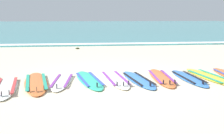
{
  "coord_description": "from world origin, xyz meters",
  "views": [
    {
      "loc": [
        -0.67,
        -7.0,
        1.87
      ],
      "look_at": [
        0.1,
        0.55,
        0.25
      ],
      "focal_mm": 38.89,
      "sensor_mm": 36.0,
      "label": 1
    }
  ],
  "objects_px": {
    "surfboard_3": "(62,81)",
    "surfboard_4": "(89,80)",
    "surfboard_7": "(161,77)",
    "surfboard_5": "(115,79)",
    "surfboard_1": "(6,87)",
    "surfboard_8": "(188,78)",
    "surfboard_2": "(36,83)",
    "surfboard_9": "(210,77)",
    "surfboard_6": "(138,79)"
  },
  "relations": [
    {
      "from": "surfboard_7",
      "to": "surfboard_8",
      "type": "height_order",
      "value": "same"
    },
    {
      "from": "surfboard_8",
      "to": "surfboard_9",
      "type": "height_order",
      "value": "same"
    },
    {
      "from": "surfboard_2",
      "to": "surfboard_7",
      "type": "bearing_deg",
      "value": 3.4
    },
    {
      "from": "surfboard_3",
      "to": "surfboard_9",
      "type": "distance_m",
      "value": 4.43
    },
    {
      "from": "surfboard_8",
      "to": "surfboard_9",
      "type": "bearing_deg",
      "value": 5.26
    },
    {
      "from": "surfboard_3",
      "to": "surfboard_4",
      "type": "xyz_separation_m",
      "value": [
        0.76,
        0.09,
        -0.0
      ]
    },
    {
      "from": "surfboard_7",
      "to": "surfboard_8",
      "type": "bearing_deg",
      "value": -9.59
    },
    {
      "from": "surfboard_5",
      "to": "surfboard_9",
      "type": "height_order",
      "value": "same"
    },
    {
      "from": "surfboard_6",
      "to": "surfboard_9",
      "type": "bearing_deg",
      "value": 2.36
    },
    {
      "from": "surfboard_2",
      "to": "surfboard_5",
      "type": "xyz_separation_m",
      "value": [
        2.23,
        0.2,
        0.0
      ]
    },
    {
      "from": "surfboard_4",
      "to": "surfboard_5",
      "type": "distance_m",
      "value": 0.77
    },
    {
      "from": "surfboard_5",
      "to": "surfboard_7",
      "type": "xyz_separation_m",
      "value": [
        1.41,
        0.02,
        -0.0
      ]
    },
    {
      "from": "surfboard_1",
      "to": "surfboard_9",
      "type": "height_order",
      "value": "same"
    },
    {
      "from": "surfboard_2",
      "to": "surfboard_3",
      "type": "distance_m",
      "value": 0.71
    },
    {
      "from": "surfboard_2",
      "to": "surfboard_5",
      "type": "height_order",
      "value": "same"
    },
    {
      "from": "surfboard_6",
      "to": "surfboard_4",
      "type": "bearing_deg",
      "value": 175.64
    },
    {
      "from": "surfboard_4",
      "to": "surfboard_8",
      "type": "distance_m",
      "value": 2.97
    },
    {
      "from": "surfboard_1",
      "to": "surfboard_3",
      "type": "height_order",
      "value": "same"
    },
    {
      "from": "surfboard_3",
      "to": "surfboard_8",
      "type": "relative_size",
      "value": 0.97
    },
    {
      "from": "surfboard_1",
      "to": "surfboard_4",
      "type": "bearing_deg",
      "value": 12.9
    },
    {
      "from": "surfboard_1",
      "to": "surfboard_7",
      "type": "bearing_deg",
      "value": 7.23
    },
    {
      "from": "surfboard_1",
      "to": "surfboard_2",
      "type": "bearing_deg",
      "value": 25.31
    },
    {
      "from": "surfboard_8",
      "to": "surfboard_9",
      "type": "xyz_separation_m",
      "value": [
        0.7,
        0.06,
        -0.0
      ]
    },
    {
      "from": "surfboard_3",
      "to": "surfboard_7",
      "type": "bearing_deg",
      "value": 2.75
    },
    {
      "from": "surfboard_2",
      "to": "surfboard_9",
      "type": "height_order",
      "value": "same"
    },
    {
      "from": "surfboard_5",
      "to": "surfboard_8",
      "type": "height_order",
      "value": "same"
    },
    {
      "from": "surfboard_8",
      "to": "surfboard_3",
      "type": "bearing_deg",
      "value": -179.89
    },
    {
      "from": "surfboard_9",
      "to": "surfboard_3",
      "type": "bearing_deg",
      "value": -179.08
    },
    {
      "from": "surfboard_5",
      "to": "surfboard_2",
      "type": "bearing_deg",
      "value": -174.97
    },
    {
      "from": "surfboard_3",
      "to": "surfboard_4",
      "type": "height_order",
      "value": "same"
    },
    {
      "from": "surfboard_4",
      "to": "surfboard_5",
      "type": "height_order",
      "value": "same"
    },
    {
      "from": "surfboard_7",
      "to": "surfboard_4",
      "type": "bearing_deg",
      "value": -178.59
    },
    {
      "from": "surfboard_1",
      "to": "surfboard_8",
      "type": "bearing_deg",
      "value": 4.65
    },
    {
      "from": "surfboard_1",
      "to": "surfboard_2",
      "type": "distance_m",
      "value": 0.79
    },
    {
      "from": "surfboard_1",
      "to": "surfboard_9",
      "type": "distance_m",
      "value": 5.87
    },
    {
      "from": "surfboard_7",
      "to": "surfboard_6",
      "type": "bearing_deg",
      "value": -167.76
    },
    {
      "from": "surfboard_4",
      "to": "surfboard_6",
      "type": "distance_m",
      "value": 1.43
    },
    {
      "from": "surfboard_2",
      "to": "surfboard_4",
      "type": "distance_m",
      "value": 1.48
    },
    {
      "from": "surfboard_5",
      "to": "surfboard_4",
      "type": "bearing_deg",
      "value": -177.47
    },
    {
      "from": "surfboard_5",
      "to": "surfboard_9",
      "type": "distance_m",
      "value": 2.9
    },
    {
      "from": "surfboard_3",
      "to": "surfboard_4",
      "type": "relative_size",
      "value": 0.87
    },
    {
      "from": "surfboard_1",
      "to": "surfboard_5",
      "type": "distance_m",
      "value": 2.99
    },
    {
      "from": "surfboard_6",
      "to": "surfboard_9",
      "type": "relative_size",
      "value": 0.92
    },
    {
      "from": "surfboard_1",
      "to": "surfboard_6",
      "type": "relative_size",
      "value": 1.07
    },
    {
      "from": "surfboard_1",
      "to": "surfboard_8",
      "type": "distance_m",
      "value": 5.17
    },
    {
      "from": "surfboard_2",
      "to": "surfboard_8",
      "type": "bearing_deg",
      "value": 1.06
    },
    {
      "from": "surfboard_4",
      "to": "surfboard_5",
      "type": "bearing_deg",
      "value": 2.53
    },
    {
      "from": "surfboard_1",
      "to": "surfboard_2",
      "type": "xyz_separation_m",
      "value": [
        0.71,
        0.34,
        -0.0
      ]
    },
    {
      "from": "surfboard_1",
      "to": "surfboard_9",
      "type": "relative_size",
      "value": 0.99
    },
    {
      "from": "surfboard_3",
      "to": "surfboard_4",
      "type": "distance_m",
      "value": 0.77
    }
  ]
}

